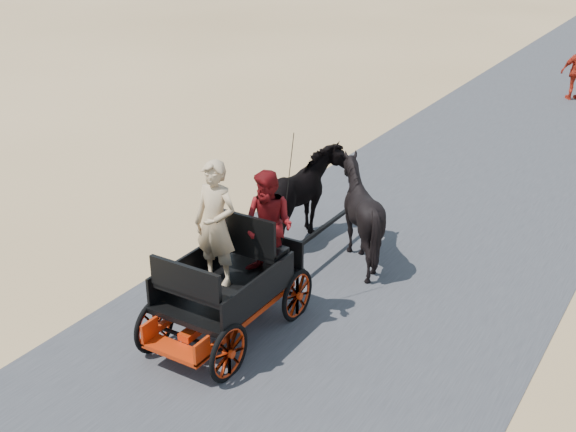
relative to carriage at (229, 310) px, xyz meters
The scene contains 7 objects.
ground 1.04m from the carriage, ahead, with size 140.00×140.00×0.00m, color tan.
road 1.04m from the carriage, ahead, with size 6.00×140.00×0.01m, color #38383A.
carriage is the anchor object (origin of this frame).
horse_left 3.09m from the carriage, 100.39° to the left, with size 0.91×2.01×1.70m, color black.
horse_right 3.09m from the carriage, 79.61° to the left, with size 1.37×1.54×1.70m, color black.
driver_man 1.28m from the carriage, 165.96° to the left, with size 0.66×0.43×1.80m, color tan.
passenger_woman 1.33m from the carriage, 63.43° to the left, with size 0.77×0.60×1.58m, color #660C0F.
Camera 1 is at (4.32, -6.87, 5.70)m, focal length 45.00 mm.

